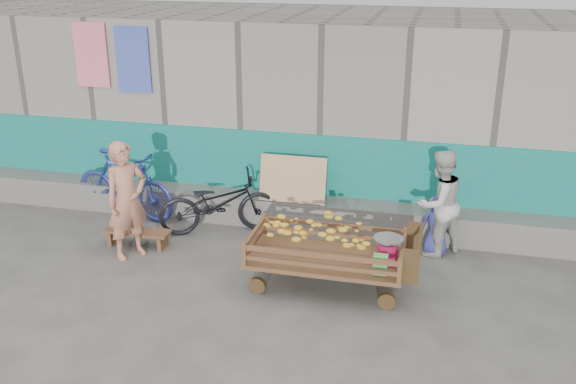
% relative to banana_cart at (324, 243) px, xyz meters
% --- Properties ---
extents(ground, '(80.00, 80.00, 0.00)m').
position_rel_banana_cart_xyz_m(ground, '(-1.08, -0.59, -0.61)').
color(ground, '#4C4945').
rests_on(ground, ground).
extents(building_wall, '(12.00, 3.50, 3.00)m').
position_rel_banana_cart_xyz_m(building_wall, '(-1.08, 3.46, 0.86)').
color(building_wall, gray).
rests_on(building_wall, ground).
extents(banana_cart, '(2.10, 0.96, 0.90)m').
position_rel_banana_cart_xyz_m(banana_cart, '(0.00, 0.00, 0.00)').
color(banana_cart, brown).
rests_on(banana_cart, ground).
extents(bench, '(0.96, 0.29, 0.24)m').
position_rel_banana_cart_xyz_m(bench, '(-2.81, 0.54, -0.43)').
color(bench, brown).
rests_on(bench, ground).
extents(vendor_man, '(0.66, 0.72, 1.65)m').
position_rel_banana_cart_xyz_m(vendor_man, '(-2.76, 0.23, 0.22)').
color(vendor_man, tan).
rests_on(vendor_man, ground).
extents(woman, '(0.93, 0.92, 1.51)m').
position_rel_banana_cart_xyz_m(woman, '(1.35, 1.30, 0.15)').
color(woman, silver).
rests_on(woman, ground).
extents(child, '(0.43, 0.29, 0.86)m').
position_rel_banana_cart_xyz_m(child, '(1.35, 1.29, -0.18)').
color(child, '#32378E').
rests_on(child, ground).
extents(bicycle_dark, '(1.86, 1.30, 0.93)m').
position_rel_banana_cart_xyz_m(bicycle_dark, '(-1.83, 1.26, -0.14)').
color(bicycle_dark, black).
rests_on(bicycle_dark, ground).
extents(bicycle_blue, '(1.87, 0.85, 1.09)m').
position_rel_banana_cart_xyz_m(bicycle_blue, '(-3.46, 1.46, -0.06)').
color(bicycle_blue, '#2C3893').
rests_on(bicycle_blue, ground).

